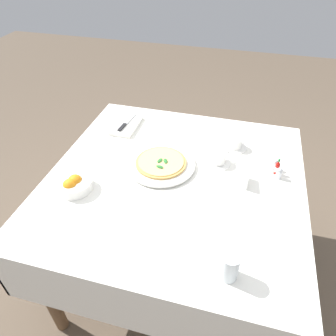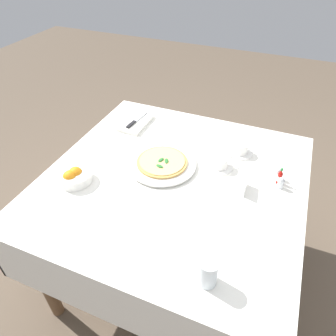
% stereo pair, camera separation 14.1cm
% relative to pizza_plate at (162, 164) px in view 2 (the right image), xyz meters
% --- Properties ---
extents(ground_plane, '(8.00, 8.00, 0.00)m').
position_rel_pizza_plate_xyz_m(ground_plane, '(-0.06, -0.08, -0.74)').
color(ground_plane, brown).
extents(dining_table, '(1.14, 1.14, 0.73)m').
position_rel_pizza_plate_xyz_m(dining_table, '(-0.06, -0.08, -0.14)').
color(dining_table, white).
rests_on(dining_table, ground_plane).
extents(pizza_plate, '(0.32, 0.32, 0.02)m').
position_rel_pizza_plate_xyz_m(pizza_plate, '(0.00, 0.00, 0.00)').
color(pizza_plate, white).
rests_on(pizza_plate, dining_table).
extents(pizza, '(0.24, 0.24, 0.02)m').
position_rel_pizza_plate_xyz_m(pizza, '(-0.00, -0.00, 0.01)').
color(pizza, tan).
rests_on(pizza, pizza_plate).
extents(coffee_cup_left_edge, '(0.13, 0.13, 0.06)m').
position_rel_pizza_plate_xyz_m(coffee_cup_left_edge, '(0.09, -0.25, 0.01)').
color(coffee_cup_left_edge, white).
rests_on(coffee_cup_left_edge, dining_table).
extents(coffee_cup_far_left, '(0.13, 0.13, 0.06)m').
position_rel_pizza_plate_xyz_m(coffee_cup_far_left, '(0.24, -0.32, 0.01)').
color(coffee_cup_far_left, white).
rests_on(coffee_cup_far_left, dining_table).
extents(water_glass_back_corner, '(0.06, 0.06, 0.11)m').
position_rel_pizza_plate_xyz_m(water_glass_back_corner, '(-0.49, -0.37, 0.04)').
color(water_glass_back_corner, white).
rests_on(water_glass_back_corner, dining_table).
extents(napkin_folded, '(0.22, 0.13, 0.02)m').
position_rel_pizza_plate_xyz_m(napkin_folded, '(0.29, 0.28, -0.00)').
color(napkin_folded, white).
rests_on(napkin_folded, dining_table).
extents(dinner_knife, '(0.20, 0.04, 0.01)m').
position_rel_pizza_plate_xyz_m(dinner_knife, '(0.29, 0.28, 0.01)').
color(dinner_knife, silver).
rests_on(dinner_knife, napkin_folded).
extents(citrus_bowl, '(0.15, 0.15, 0.07)m').
position_rel_pizza_plate_xyz_m(citrus_bowl, '(-0.25, 0.32, 0.02)').
color(citrus_bowl, white).
rests_on(citrus_bowl, dining_table).
extents(hot_sauce_bottle, '(0.02, 0.02, 0.08)m').
position_rel_pizza_plate_xyz_m(hot_sauce_bottle, '(0.08, -0.52, 0.02)').
color(hot_sauce_bottle, '#B7140F').
rests_on(hot_sauce_bottle, dining_table).
extents(salt_shaker, '(0.03, 0.03, 0.06)m').
position_rel_pizza_plate_xyz_m(salt_shaker, '(0.11, -0.51, 0.01)').
color(salt_shaker, white).
rests_on(salt_shaker, dining_table).
extents(pepper_shaker, '(0.03, 0.03, 0.06)m').
position_rel_pizza_plate_xyz_m(pepper_shaker, '(0.06, -0.53, 0.01)').
color(pepper_shaker, white).
rests_on(pepper_shaker, dining_table).
extents(menu_card, '(0.09, 0.01, 0.06)m').
position_rel_pizza_plate_xyz_m(menu_card, '(-0.02, -0.40, 0.02)').
color(menu_card, white).
rests_on(menu_card, dining_table).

